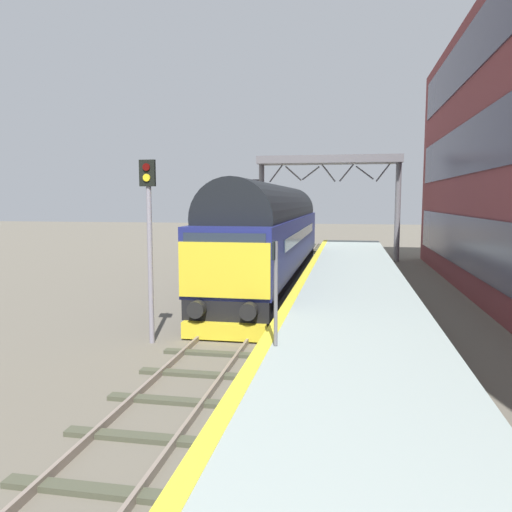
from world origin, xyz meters
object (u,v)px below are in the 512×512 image
at_px(diesel_locomotive, 272,233).
at_px(platform_number_sign, 275,278).
at_px(signal_post_near, 149,232).
at_px(signal_post_mid, 256,214).

bearing_deg(diesel_locomotive, platform_number_sign, -81.07).
height_order(signal_post_near, platform_number_sign, signal_post_near).
height_order(signal_post_mid, platform_number_sign, signal_post_mid).
bearing_deg(signal_post_mid, platform_number_sign, -78.39).
distance_m(diesel_locomotive, signal_post_near, 9.79).
height_order(diesel_locomotive, signal_post_mid, signal_post_mid).
bearing_deg(signal_post_mid, signal_post_near, -90.00).
xyz_separation_m(diesel_locomotive, platform_number_sign, (1.98, -12.63, -0.06)).
relative_size(signal_post_near, signal_post_mid, 0.98).
relative_size(diesel_locomotive, platform_number_sign, 8.54).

